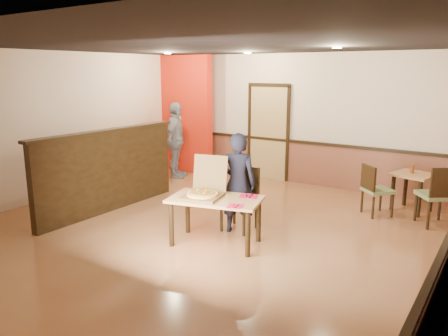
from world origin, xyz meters
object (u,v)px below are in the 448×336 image
object	(u,v)px
side_chair_right	(439,193)
pizza_box	(204,192)
condiment	(412,169)
side_table	(413,183)
diner_chair	(241,196)
diner	(238,183)
main_table	(216,205)
side_chair_left	(375,188)
passerby	(176,140)

from	to	relation	value
side_chair_right	pizza_box	xyz separation A→B (m)	(-2.68, -2.59, 0.21)
pizza_box	condiment	xyz separation A→B (m)	(2.15, 3.24, 0.00)
side_chair_right	side_table	distance (m)	0.79
diner_chair	diner	bearing A→B (deg)	-83.42
diner_chair	condiment	distance (m)	3.17
main_table	diner	world-z (taller)	diner
side_chair_right	diner_chair	bearing A→B (deg)	-1.74
side_table	pizza_box	world-z (taller)	pizza_box
side_chair_left	pizza_box	bearing A→B (deg)	100.59
side_chair_left	side_chair_right	size ratio (longest dim) A/B	0.89
diner	condiment	size ratio (longest dim) A/B	10.00
condiment	side_chair_right	bearing A→B (deg)	-50.39
side_table	diner_chair	bearing A→B (deg)	-130.14
diner_chair	side_table	distance (m)	3.16
passerby	condiment	size ratio (longest dim) A/B	11.30
side_chair_left	side_table	xyz separation A→B (m)	(0.50, 0.60, 0.03)
side_chair_right	condiment	world-z (taller)	side_chair_right
passerby	pizza_box	bearing A→B (deg)	-158.01
condiment	diner_chair	bearing A→B (deg)	-129.08
side_table	condiment	xyz separation A→B (m)	(-0.04, 0.04, 0.25)
passerby	condiment	bearing A→B (deg)	-108.85
main_table	side_chair_right	world-z (taller)	side_chair_right
diner_chair	pizza_box	distance (m)	0.82
side_chair_left	diner	distance (m)	2.50
main_table	condiment	world-z (taller)	condiment
diner_chair	side_table	bearing A→B (deg)	47.51
diner	side_table	bearing A→B (deg)	-152.49
passerby	pizza_box	distance (m)	4.03
side_table	diner	distance (m)	3.27
side_chair_right	condiment	xyz separation A→B (m)	(-0.54, 0.65, 0.21)
pizza_box	passerby	bearing A→B (deg)	121.78
pizza_box	main_table	bearing A→B (deg)	-1.06
diner_chair	side_chair_left	world-z (taller)	diner_chair
diner_chair	side_chair_left	xyz separation A→B (m)	(1.54, 1.82, -0.05)
diner_chair	side_chair_right	bearing A→B (deg)	33.17
side_chair_left	condiment	size ratio (longest dim) A/B	5.73
main_table	side_chair_left	size ratio (longest dim) A/B	1.61
side_chair_right	side_table	bearing A→B (deg)	-88.17
side_table	pizza_box	distance (m)	3.88
side_chair_right	pizza_box	world-z (taller)	pizza_box
main_table	pizza_box	xyz separation A→B (m)	(-0.17, -0.04, 0.18)
diner_chair	diner	world-z (taller)	diner
main_table	condiment	distance (m)	3.76
passerby	diner	bearing A→B (deg)	-149.28
side_chair_left	passerby	distance (m)	4.59
main_table	diner	distance (m)	0.62
main_table	side_chair_right	distance (m)	3.58
side_chair_left	diner	size ratio (longest dim) A/B	0.57
side_table	diner	world-z (taller)	diner
side_table	condiment	bearing A→B (deg)	136.53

